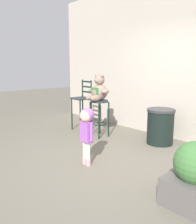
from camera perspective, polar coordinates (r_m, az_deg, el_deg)
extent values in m
plane|color=#635E51|center=(3.96, 3.87, -11.98)|extent=(24.00, 24.00, 0.00)
cube|color=#ACA293|center=(5.32, 20.14, 12.00)|extent=(7.76, 0.30, 3.40)
cylinder|color=#24292C|center=(5.18, 0.35, 2.60)|extent=(0.38, 0.38, 0.04)
cylinder|color=black|center=(5.27, -1.84, -1.74)|extent=(0.03, 0.03, 0.77)
cylinder|color=black|center=(5.06, 0.23, -2.27)|extent=(0.03, 0.03, 0.77)
cylinder|color=black|center=(5.45, 0.46, -1.30)|extent=(0.03, 0.03, 0.77)
cylinder|color=black|center=(5.25, 2.54, -1.79)|extent=(0.03, 0.03, 0.77)
torus|color=black|center=(5.28, 0.35, -2.84)|extent=(0.31, 0.31, 0.02)
sphere|color=#7B675B|center=(5.16, 0.36, 4.70)|extent=(0.34, 0.34, 0.34)
cube|color=#2F6A31|center=(5.06, -0.83, 4.68)|extent=(0.21, 0.03, 0.21)
sphere|color=#7B675B|center=(5.14, 0.36, 7.63)|extent=(0.22, 0.22, 0.22)
ellipsoid|color=gray|center=(5.07, -0.43, 7.44)|extent=(0.09, 0.07, 0.06)
sphere|color=black|center=(5.06, -0.65, 7.45)|extent=(0.03, 0.03, 0.03)
sphere|color=#7B675B|center=(5.19, -0.21, 8.64)|extent=(0.09, 0.09, 0.09)
sphere|color=#7B675B|center=(5.07, 0.95, 8.58)|extent=(0.09, 0.09, 0.09)
ellipsoid|color=#7B675B|center=(5.29, -1.36, 5.23)|extent=(0.12, 0.19, 0.11)
ellipsoid|color=#7B675B|center=(4.99, 1.74, 4.87)|extent=(0.12, 0.19, 0.11)
ellipsoid|color=#7B675B|center=(5.12, -1.58, 3.49)|extent=(0.12, 0.29, 0.14)
ellipsoid|color=#7B675B|center=(5.01, -0.44, 3.32)|extent=(0.12, 0.29, 0.14)
cylinder|color=#D59192|center=(3.91, -3.16, -11.45)|extent=(0.08, 0.08, 0.11)
cylinder|color=silver|center=(3.85, -3.18, -8.86)|extent=(0.06, 0.06, 0.27)
cylinder|color=#D59192|center=(3.85, -2.30, -11.84)|extent=(0.08, 0.08, 0.11)
cylinder|color=silver|center=(3.78, -2.32, -9.21)|extent=(0.06, 0.06, 0.27)
cube|color=#9651AB|center=(3.72, -2.80, -4.72)|extent=(0.19, 0.11, 0.32)
cylinder|color=#9651AB|center=(3.81, -3.95, -4.12)|extent=(0.05, 0.05, 0.27)
cylinder|color=#9651AB|center=(3.63, -1.59, -4.87)|extent=(0.05, 0.05, 0.27)
sphere|color=#D8B293|center=(3.66, -2.84, -0.87)|extent=(0.20, 0.20, 0.20)
sphere|color=#9555AE|center=(3.67, -2.54, -0.67)|extent=(0.21, 0.21, 0.21)
cylinder|color=black|center=(4.95, 14.57, -3.62)|extent=(0.52, 0.52, 0.66)
cylinder|color=#2D2D33|center=(4.87, 14.77, 0.40)|extent=(0.55, 0.55, 0.05)
cube|color=#24292C|center=(5.75, -3.98, 3.27)|extent=(0.40, 0.40, 0.03)
cylinder|color=black|center=(5.85, -6.23, -0.57)|extent=(0.03, 0.03, 0.76)
cylinder|color=black|center=(5.59, -4.23, -1.09)|extent=(0.03, 0.03, 0.76)
cylinder|color=black|center=(6.05, -3.65, -0.15)|extent=(0.03, 0.03, 0.76)
cylinder|color=black|center=(5.79, -1.59, -0.63)|extent=(0.03, 0.03, 0.76)
cylinder|color=black|center=(5.96, -3.72, 5.71)|extent=(0.03, 0.03, 0.41)
cylinder|color=black|center=(5.70, -1.63, 5.49)|extent=(0.03, 0.03, 0.41)
cube|color=black|center=(5.84, -2.69, 4.80)|extent=(0.34, 0.02, 0.04)
cube|color=black|center=(5.83, -2.70, 6.01)|extent=(0.34, 0.02, 0.04)
cube|color=black|center=(5.82, -2.71, 7.22)|extent=(0.34, 0.02, 0.04)
cube|color=#55504D|center=(3.02, 21.73, -17.21)|extent=(0.57, 0.57, 0.32)
sphere|color=#3C6D36|center=(2.88, 22.22, -11.18)|extent=(0.48, 0.48, 0.48)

